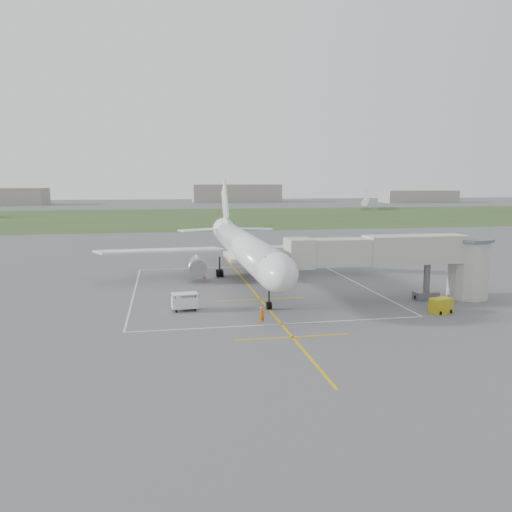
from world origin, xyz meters
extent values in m
plane|color=#505053|center=(0.00, 0.00, 0.00)|extent=(700.00, 700.00, 0.00)
cube|color=#314B21|center=(0.00, 130.00, 0.01)|extent=(700.00, 120.00, 0.02)
cube|color=gold|center=(0.00, -5.00, 0.01)|extent=(0.25, 60.00, 0.01)
cube|color=gold|center=(0.00, -24.00, 0.01)|extent=(10.00, 0.25, 0.01)
cube|color=gold|center=(0.00, -10.00, 0.01)|extent=(10.00, 0.25, 0.01)
cube|color=silver|center=(0.00, 12.00, 0.01)|extent=(28.00, 0.20, 0.01)
cube|color=silver|center=(0.00, -20.00, 0.01)|extent=(28.00, 0.20, 0.01)
cube|color=silver|center=(-14.00, -4.00, 0.01)|extent=(0.20, 32.00, 0.01)
cube|color=silver|center=(14.00, -4.00, 0.01)|extent=(0.20, 32.00, 0.01)
cylinder|color=silver|center=(0.00, 0.00, 4.50)|extent=(3.80, 36.00, 3.80)
ellipsoid|color=silver|center=(0.00, -18.00, 4.50)|extent=(3.80, 7.22, 3.80)
cube|color=black|center=(0.00, -18.90, 5.55)|extent=(2.40, 1.60, 0.99)
cone|color=silver|center=(0.00, 20.50, 4.90)|extent=(3.80, 6.00, 3.80)
cube|color=silver|center=(10.50, 6.00, 3.65)|extent=(17.93, 11.24, 1.23)
cube|color=silver|center=(-10.50, 6.00, 3.65)|extent=(17.93, 11.24, 1.23)
cube|color=silver|center=(0.00, 3.00, 2.95)|extent=(4.20, 8.00, 0.50)
cube|color=silver|center=(0.00, 21.20, 9.20)|extent=(0.30, 7.89, 8.65)
cube|color=silver|center=(0.00, 19.00, 6.20)|extent=(0.35, 5.00, 1.20)
cube|color=silver|center=(4.20, 20.20, 5.10)|extent=(7.85, 5.03, 0.20)
cube|color=silver|center=(-4.20, 20.20, 5.10)|extent=(7.85, 5.03, 0.20)
cylinder|color=gray|center=(6.20, 2.50, 1.90)|extent=(2.30, 4.20, 2.30)
cube|color=silver|center=(6.20, 2.20, 2.70)|extent=(0.25, 2.40, 1.20)
cylinder|color=gray|center=(-6.20, 2.50, 1.90)|extent=(2.30, 4.20, 2.30)
cube|color=silver|center=(-6.20, 2.20, 2.70)|extent=(0.25, 2.40, 1.20)
cylinder|color=black|center=(0.00, -14.50, 1.30)|extent=(0.18, 0.18, 2.60)
cylinder|color=black|center=(-0.11, -14.50, 0.40)|extent=(0.28, 0.80, 0.80)
cylinder|color=black|center=(0.11, -14.50, 0.40)|extent=(0.28, 0.80, 0.80)
cylinder|color=black|center=(2.90, 4.50, 1.40)|extent=(0.22, 0.22, 2.80)
cylinder|color=black|center=(2.62, 4.15, 0.48)|extent=(0.32, 0.96, 0.96)
cylinder|color=black|center=(3.18, 4.15, 0.48)|extent=(0.32, 0.96, 0.96)
cylinder|color=black|center=(2.62, 4.85, 0.48)|extent=(0.32, 0.96, 0.96)
cylinder|color=black|center=(3.18, 4.85, 0.48)|extent=(0.32, 0.96, 0.96)
cylinder|color=black|center=(-2.90, 4.50, 1.40)|extent=(0.22, 0.22, 2.80)
cylinder|color=black|center=(-3.18, 4.15, 0.48)|extent=(0.32, 0.96, 0.96)
cylinder|color=black|center=(-2.62, 4.15, 0.48)|extent=(0.32, 0.96, 0.96)
cylinder|color=black|center=(-3.18, 4.85, 0.48)|extent=(0.32, 0.96, 0.96)
cylinder|color=black|center=(-2.62, 4.85, 0.48)|extent=(0.32, 0.96, 0.96)
cube|color=#A19B91|center=(7.74, -13.50, 5.60)|extent=(11.09, 2.90, 2.80)
cube|color=#A19B91|center=(16.46, -13.50, 5.70)|extent=(11.09, 3.10, 3.00)
cube|color=#A19B91|center=(3.40, -13.50, 5.60)|extent=(2.60, 3.40, 3.00)
cylinder|color=slate|center=(18.00, -13.50, 2.10)|extent=(0.70, 0.70, 4.20)
cube|color=slate|center=(18.00, -13.50, 0.45)|extent=(2.60, 1.40, 0.90)
cylinder|color=#A19B91|center=(23.00, -13.50, 3.20)|extent=(4.40, 4.40, 6.40)
cylinder|color=slate|center=(23.00, -13.50, 6.60)|extent=(5.00, 5.00, 0.30)
cylinder|color=black|center=(17.00, -13.50, 0.35)|extent=(0.70, 0.30, 0.70)
cylinder|color=black|center=(19.00, -13.50, 0.35)|extent=(0.70, 0.30, 0.70)
cube|color=#AD9815|center=(16.48, -19.04, 0.75)|extent=(2.29, 1.82, 1.50)
cylinder|color=black|center=(15.97, -19.77, 0.22)|extent=(0.32, 0.48, 0.44)
cylinder|color=black|center=(17.31, -19.37, 0.22)|extent=(0.32, 0.48, 0.44)
cube|color=silver|center=(-8.49, -13.36, 0.87)|extent=(2.70, 1.78, 1.13)
cube|color=silver|center=(-8.49, -13.36, 1.75)|extent=(2.70, 1.78, 0.08)
cylinder|color=black|center=(-9.46, -14.07, 1.08)|extent=(0.08, 0.08, 1.34)
cylinder|color=black|center=(-7.41, -13.88, 1.08)|extent=(0.08, 0.08, 1.34)
cylinder|color=black|center=(-9.57, -12.84, 1.08)|extent=(0.08, 0.08, 1.34)
cylinder|color=black|center=(-7.53, -12.65, 1.08)|extent=(0.08, 0.08, 1.34)
cylinder|color=black|center=(-9.36, -14.01, 0.21)|extent=(0.22, 0.43, 0.41)
cylinder|color=black|center=(-7.52, -13.83, 0.21)|extent=(0.22, 0.43, 0.41)
cylinder|color=black|center=(-9.47, -12.88, 0.21)|extent=(0.22, 0.43, 0.41)
cylinder|color=black|center=(-7.62, -12.71, 0.21)|extent=(0.22, 0.43, 0.41)
imported|color=#E26007|center=(-1.76, -19.76, 0.81)|extent=(0.70, 0.65, 1.62)
imported|color=#FF5908|center=(-5.07, 3.56, 0.92)|extent=(1.01, 1.10, 1.84)
cube|color=gray|center=(40.00, 280.00, 6.00)|extent=(60.00, 20.00, 12.00)
cube|color=gray|center=(160.00, 250.00, 4.00)|extent=(50.00, 18.00, 8.00)
cylinder|color=silver|center=(90.51, 175.25, 3.50)|extent=(16.23, 30.43, 3.20)
cube|color=silver|center=(90.51, 175.25, 8.00)|extent=(1.94, 3.76, 5.50)
camera|label=1|loc=(-10.43, -63.08, 12.78)|focal=35.00mm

